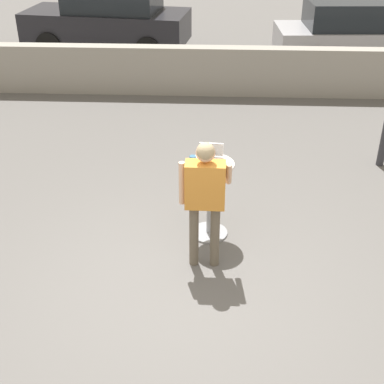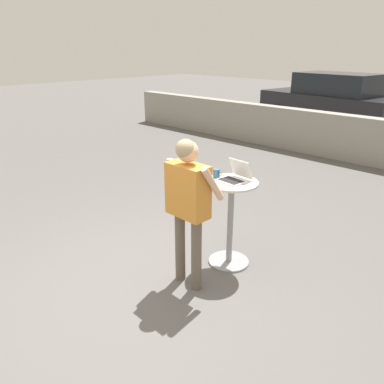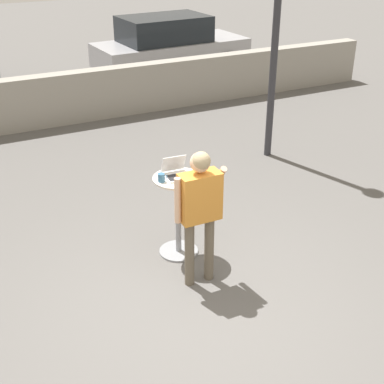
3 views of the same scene
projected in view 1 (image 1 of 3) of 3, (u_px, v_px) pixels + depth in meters
name	position (u px, v px, depth m)	size (l,w,h in m)	color
ground_plane	(182.00, 286.00, 6.14)	(50.00, 50.00, 0.00)	#5B5956
pavement_kerb	(201.00, 71.00, 11.45)	(15.46, 0.35, 1.02)	gray
cafe_table	(210.00, 194.00, 6.76)	(0.60, 0.60, 1.04)	gray
laptop	(211.00, 158.00, 6.54)	(0.31, 0.34, 0.23)	silver
coffee_mug	(193.00, 160.00, 6.50)	(0.12, 0.08, 0.10)	#336084
standing_person	(205.00, 190.00, 5.98)	(0.59, 0.36, 1.63)	brown
parked_car_near_street	(108.00, 19.00, 14.17)	(4.48, 2.26, 1.71)	black
parked_car_further_down	(355.00, 32.00, 13.30)	(4.08, 1.94, 1.54)	#9E9EA3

